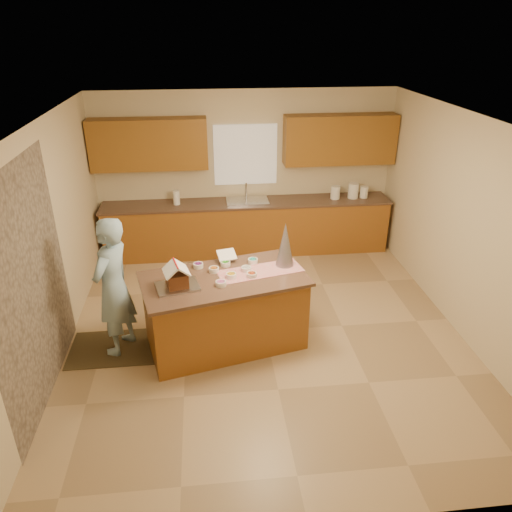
% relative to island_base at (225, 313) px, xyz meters
% --- Properties ---
extents(floor, '(5.50, 5.50, 0.00)m').
position_rel_island_base_xyz_m(floor, '(0.53, 0.21, -0.45)').
color(floor, tan).
rests_on(floor, ground).
extents(ceiling, '(5.50, 5.50, 0.00)m').
position_rel_island_base_xyz_m(ceiling, '(0.53, 0.21, 2.25)').
color(ceiling, silver).
rests_on(ceiling, floor).
extents(wall_back, '(5.50, 5.50, 0.00)m').
position_rel_island_base_xyz_m(wall_back, '(0.53, 2.96, 0.90)').
color(wall_back, beige).
rests_on(wall_back, floor).
extents(wall_front, '(5.50, 5.50, 0.00)m').
position_rel_island_base_xyz_m(wall_front, '(0.53, -2.54, 0.90)').
color(wall_front, beige).
rests_on(wall_front, floor).
extents(wall_left, '(5.50, 5.50, 0.00)m').
position_rel_island_base_xyz_m(wall_left, '(-1.97, 0.21, 0.90)').
color(wall_left, beige).
rests_on(wall_left, floor).
extents(wall_right, '(5.50, 5.50, 0.00)m').
position_rel_island_base_xyz_m(wall_right, '(3.03, 0.21, 0.90)').
color(wall_right, beige).
rests_on(wall_right, floor).
extents(stone_accent, '(0.00, 2.50, 2.50)m').
position_rel_island_base_xyz_m(stone_accent, '(-1.95, -0.59, 0.80)').
color(stone_accent, gray).
rests_on(stone_accent, wall_left).
extents(window_curtain, '(1.05, 0.03, 1.00)m').
position_rel_island_base_xyz_m(window_curtain, '(0.53, 2.93, 1.20)').
color(window_curtain, white).
rests_on(window_curtain, wall_back).
extents(back_counter_base, '(4.80, 0.60, 0.88)m').
position_rel_island_base_xyz_m(back_counter_base, '(0.53, 2.66, -0.01)').
color(back_counter_base, brown).
rests_on(back_counter_base, floor).
extents(back_counter_top, '(4.85, 0.63, 0.04)m').
position_rel_island_base_xyz_m(back_counter_top, '(0.53, 2.66, 0.45)').
color(back_counter_top, brown).
rests_on(back_counter_top, back_counter_base).
extents(upper_cabinet_left, '(1.85, 0.35, 0.80)m').
position_rel_island_base_xyz_m(upper_cabinet_left, '(-1.02, 2.78, 1.45)').
color(upper_cabinet_left, brown).
rests_on(upper_cabinet_left, wall_back).
extents(upper_cabinet_right, '(1.85, 0.35, 0.80)m').
position_rel_island_base_xyz_m(upper_cabinet_right, '(2.08, 2.78, 1.45)').
color(upper_cabinet_right, brown).
rests_on(upper_cabinet_right, wall_back).
extents(sink, '(0.70, 0.45, 0.12)m').
position_rel_island_base_xyz_m(sink, '(0.53, 2.66, 0.44)').
color(sink, silver).
rests_on(sink, back_counter_top).
extents(faucet, '(0.03, 0.03, 0.28)m').
position_rel_island_base_xyz_m(faucet, '(0.53, 2.84, 0.61)').
color(faucet, silver).
rests_on(faucet, back_counter_top).
extents(island_base, '(2.00, 1.32, 0.90)m').
position_rel_island_base_xyz_m(island_base, '(0.00, 0.00, 0.00)').
color(island_base, brown).
rests_on(island_base, floor).
extents(island_top, '(2.10, 1.42, 0.04)m').
position_rel_island_base_xyz_m(island_top, '(0.00, 0.00, 0.47)').
color(island_top, brown).
rests_on(island_top, island_base).
extents(table_runner, '(1.08, 0.60, 0.01)m').
position_rel_island_base_xyz_m(table_runner, '(0.45, 0.11, 0.49)').
color(table_runner, '#A70B1D').
rests_on(table_runner, island_top).
extents(baking_tray, '(0.54, 0.45, 0.03)m').
position_rel_island_base_xyz_m(baking_tray, '(-0.53, -0.18, 0.50)').
color(baking_tray, silver).
rests_on(baking_tray, island_top).
extents(cookbook, '(0.26, 0.22, 0.10)m').
position_rel_island_base_xyz_m(cookbook, '(0.06, 0.41, 0.58)').
color(cookbook, white).
rests_on(cookbook, island_top).
extents(tinsel_tree, '(0.27, 0.27, 0.56)m').
position_rel_island_base_xyz_m(tinsel_tree, '(0.76, 0.24, 0.77)').
color(tinsel_tree, '#A7A8B3').
rests_on(tinsel_tree, island_top).
extents(rug, '(1.16, 0.76, 0.01)m').
position_rel_island_base_xyz_m(rug, '(-1.34, 0.03, -0.44)').
color(rug, black).
rests_on(rug, floor).
extents(boy, '(0.63, 0.74, 1.72)m').
position_rel_island_base_xyz_m(boy, '(-1.29, 0.03, 0.42)').
color(boy, '#8FB3CB').
rests_on(boy, rug).
extents(canister_a, '(0.16, 0.16, 0.22)m').
position_rel_island_base_xyz_m(canister_a, '(2.04, 2.66, 0.58)').
color(canister_a, white).
rests_on(canister_a, back_counter_top).
extents(canister_b, '(0.18, 0.18, 0.26)m').
position_rel_island_base_xyz_m(canister_b, '(2.35, 2.66, 0.60)').
color(canister_b, white).
rests_on(canister_b, back_counter_top).
extents(canister_c, '(0.14, 0.14, 0.20)m').
position_rel_island_base_xyz_m(canister_c, '(2.54, 2.66, 0.57)').
color(canister_c, white).
rests_on(canister_c, back_counter_top).
extents(paper_towel, '(0.11, 0.11, 0.24)m').
position_rel_island_base_xyz_m(paper_towel, '(-0.65, 2.66, 0.59)').
color(paper_towel, white).
rests_on(paper_towel, back_counter_top).
extents(gingerbread_house, '(0.34, 0.34, 0.29)m').
position_rel_island_base_xyz_m(gingerbread_house, '(-0.53, -0.18, 0.62)').
color(gingerbread_house, '#593317').
rests_on(gingerbread_house, baking_tray).
extents(candy_bowls, '(0.80, 0.65, 0.06)m').
position_rel_island_base_xyz_m(candy_bowls, '(0.08, 0.12, 0.52)').
color(candy_bowls, pink).
rests_on(candy_bowls, island_top).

